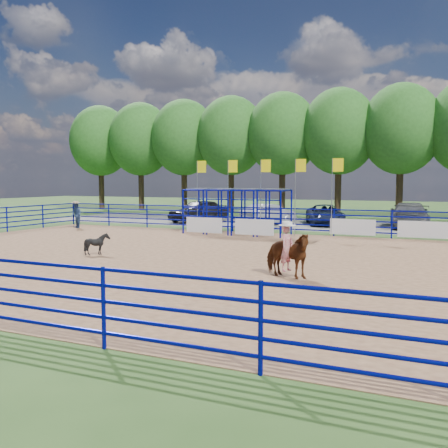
# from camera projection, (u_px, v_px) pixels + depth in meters

# --- Properties ---
(ground) EXTENTS (120.00, 120.00, 0.00)m
(ground) POSITION_uv_depth(u_px,v_px,m) (203.00, 259.00, 19.34)
(ground) COLOR #3B5D25
(ground) RESTS_ON ground
(arena_dirt) EXTENTS (30.00, 20.00, 0.02)m
(arena_dirt) POSITION_uv_depth(u_px,v_px,m) (203.00, 259.00, 19.34)
(arena_dirt) COLOR #9C6F4E
(arena_dirt) RESTS_ON ground
(gravel_strip) EXTENTS (40.00, 10.00, 0.01)m
(gravel_strip) POSITION_uv_depth(u_px,v_px,m) (312.00, 224.00, 34.80)
(gravel_strip) COLOR slate
(gravel_strip) RESTS_ON ground
(horse_and_rider) EXTENTS (1.86, 1.21, 2.47)m
(horse_and_rider) POSITION_uv_depth(u_px,v_px,m) (287.00, 250.00, 15.48)
(horse_and_rider) COLOR #5D2D12
(horse_and_rider) RESTS_ON arena_dirt
(calf) EXTENTS (0.87, 0.79, 0.91)m
(calf) POSITION_uv_depth(u_px,v_px,m) (97.00, 244.00, 20.22)
(calf) COLOR black
(calf) RESTS_ON arena_dirt
(spectator_cowboy) EXTENTS (1.00, 0.94, 1.69)m
(spectator_cowboy) POSITION_uv_depth(u_px,v_px,m) (76.00, 215.00, 31.63)
(spectator_cowboy) COLOR navy
(spectator_cowboy) RESTS_ON arena_dirt
(car_a) EXTENTS (3.46, 5.15, 1.63)m
(car_a) POSITION_uv_depth(u_px,v_px,m) (198.00, 211.00, 36.59)
(car_a) COLOR black
(car_a) RESTS_ON gravel_strip
(car_b) EXTENTS (3.03, 4.61, 1.44)m
(car_b) POSITION_uv_depth(u_px,v_px,m) (268.00, 214.00, 34.06)
(car_b) COLOR #9C9EA4
(car_b) RESTS_ON gravel_strip
(car_c) EXTENTS (3.77, 5.41, 1.37)m
(car_c) POSITION_uv_depth(u_px,v_px,m) (325.00, 215.00, 34.11)
(car_c) COLOR #161D37
(car_c) RESTS_ON gravel_strip
(car_d) EXTENTS (2.88, 5.85, 1.64)m
(car_d) POSITION_uv_depth(u_px,v_px,m) (409.00, 215.00, 31.97)
(car_d) COLOR #505052
(car_d) RESTS_ON gravel_strip
(perimeter_fence) EXTENTS (30.10, 20.10, 1.50)m
(perimeter_fence) POSITION_uv_depth(u_px,v_px,m) (203.00, 240.00, 19.28)
(perimeter_fence) COLOR #060C95
(perimeter_fence) RESTS_ON ground
(chute_assembly) EXTENTS (19.32, 2.41, 4.20)m
(chute_assembly) POSITION_uv_depth(u_px,v_px,m) (243.00, 212.00, 28.04)
(chute_assembly) COLOR #060C95
(chute_assembly) RESTS_ON ground
(treeline) EXTENTS (56.40, 6.40, 11.24)m
(treeline) POSITION_uv_depth(u_px,v_px,m) (339.00, 127.00, 42.33)
(treeline) COLOR #3F2B19
(treeline) RESTS_ON ground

